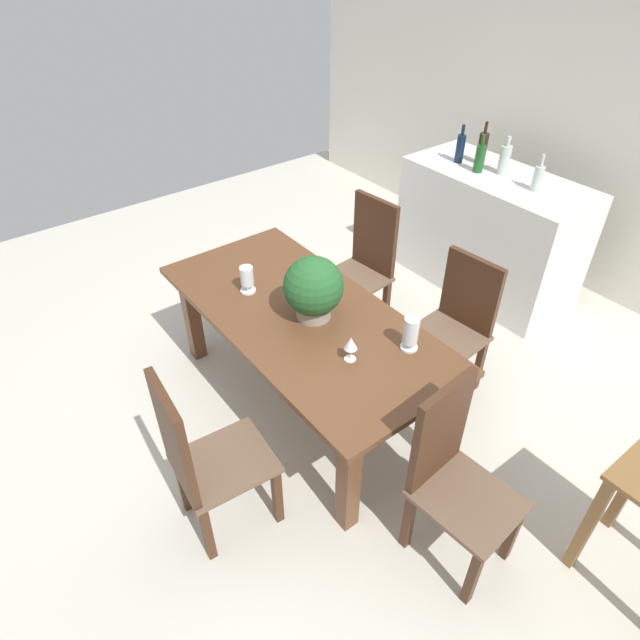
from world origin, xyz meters
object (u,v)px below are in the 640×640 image
chair_foot_end (452,471)px  kitchen_counter (488,232)px  crystal_vase_left (247,278)px  wine_bottle_green (505,159)px  wine_glass (351,344)px  wine_bottle_clear (480,158)px  chair_near_right (201,457)px  wine_bottle_tall (460,148)px  dining_table (302,329)px  crystal_vase_center_near (411,332)px  wine_bottle_dark (482,148)px  wine_bottle_amber (538,178)px  chair_far_right (456,321)px  flower_centerpiece (313,288)px  chair_far_left (366,260)px

chair_foot_end → kitchen_counter: 2.50m
crystal_vase_left → wine_bottle_green: wine_bottle_green is taller
wine_glass → wine_bottle_green: (-0.72, 2.10, 0.26)m
kitchen_counter → wine_bottle_clear: (-0.15, -0.09, 0.60)m
chair_near_right → wine_bottle_tall: size_ratio=3.50×
dining_table → wine_bottle_clear: 2.05m
dining_table → kitchen_counter: size_ratio=1.34×
kitchen_counter → wine_bottle_clear: wine_bottle_clear is taller
wine_glass → crystal_vase_center_near: bearing=68.4°
wine_bottle_tall → wine_bottle_dark: bearing=43.9°
chair_foot_end → wine_bottle_dark: bearing=33.8°
dining_table → crystal_vase_center_near: (0.60, 0.28, 0.22)m
chair_foot_end → wine_bottle_amber: bearing=23.9°
chair_far_right → wine_bottle_dark: size_ratio=2.87×
wine_glass → wine_bottle_amber: 2.10m
flower_centerpiece → wine_glass: bearing=-9.6°
chair_near_right → kitchen_counter: 3.03m
wine_glass → wine_bottle_green: bearing=108.9°
crystal_vase_center_near → chair_far_left: bearing=149.4°
dining_table → wine_bottle_green: (-0.24, 2.07, 0.48)m
wine_bottle_amber → chair_far_right: bearing=-73.3°
crystal_vase_center_near → wine_bottle_dark: wine_bottle_dark is taller
wine_glass → wine_bottle_clear: (-0.86, 1.99, 0.25)m
kitchen_counter → wine_bottle_amber: 0.67m
wine_bottle_green → wine_bottle_tall: size_ratio=0.97×
chair_near_right → crystal_vase_left: size_ratio=6.03×
crystal_vase_left → wine_bottle_dark: wine_bottle_dark is taller
chair_far_right → wine_bottle_green: 1.47m
flower_centerpiece → wine_bottle_clear: bearing=103.1°
chair_far_right → flower_centerpiece: size_ratio=2.47×
crystal_vase_left → wine_bottle_tall: size_ratio=0.58×
dining_table → chair_far_left: 1.00m
chair_near_right → wine_bottle_tall: 3.12m
chair_foot_end → wine_bottle_amber: size_ratio=3.79×
chair_far_left → chair_foot_end: bearing=-34.1°
dining_table → wine_bottle_tall: bearing=106.9°
chair_far_left → wine_glass: size_ratio=6.92×
dining_table → chair_far_right: (0.43, 0.90, -0.11)m
wine_bottle_tall → chair_far_left: bearing=-81.8°
chair_near_right → wine_bottle_amber: (-0.33, 2.93, 0.53)m
dining_table → chair_far_right: bearing=64.6°
wine_glass → wine_bottle_clear: wine_bottle_clear is taller
crystal_vase_left → wine_bottle_green: 2.22m
wine_glass → kitchen_counter: bearing=108.8°
chair_far_right → crystal_vase_left: 1.36m
wine_glass → kitchen_counter: (-0.71, 2.08, -0.35)m
crystal_vase_center_near → wine_bottle_amber: size_ratio=0.74×
chair_foot_end → chair_far_left: chair_foot_end is taller
wine_glass → flower_centerpiece: bearing=170.4°
chair_foot_end → flower_centerpiece: (-1.14, 0.05, 0.39)m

